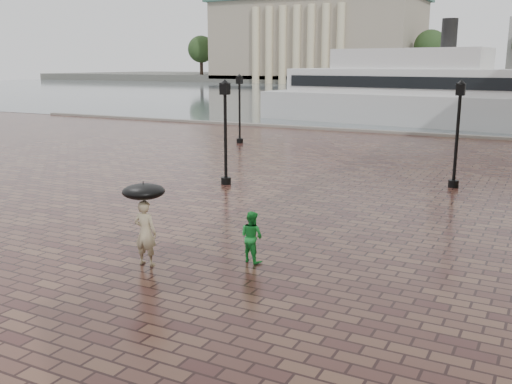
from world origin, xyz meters
The scene contains 9 objects.
ground centered at (0.00, 0.00, 0.00)m, with size 300.00×300.00×0.00m, color #371B19.
harbour_water centered at (0.00, 92.00, 0.00)m, with size 240.00×240.00×0.00m, color #4D595E.
quay_edge centered at (0.00, 32.00, 0.00)m, with size 80.00×0.60×0.30m, color slate.
museum centered at (-55.00, 144.61, 13.91)m, with size 57.00×32.50×26.00m.
street_lamps centered at (-1.50, 17.50, 2.33)m, with size 21.44×14.44×4.40m.
adult_pedestrian centered at (-2.60, 0.10, 0.88)m, with size 0.64×0.42×1.76m, color tan.
child_pedestrian centered at (-0.27, 1.63, 0.69)m, with size 0.67×0.52×1.39m, color green.
ferry_near centered at (-5.07, 40.07, 2.66)m, with size 27.58×9.71×8.85m.
umbrella centered at (-2.60, 0.10, 1.98)m, with size 1.10×1.10×1.16m.
Camera 1 is at (6.56, -11.21, 5.19)m, focal length 40.00 mm.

